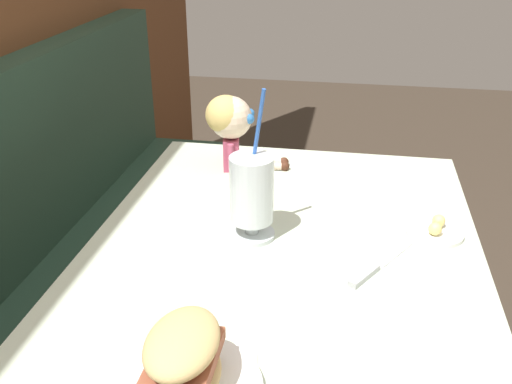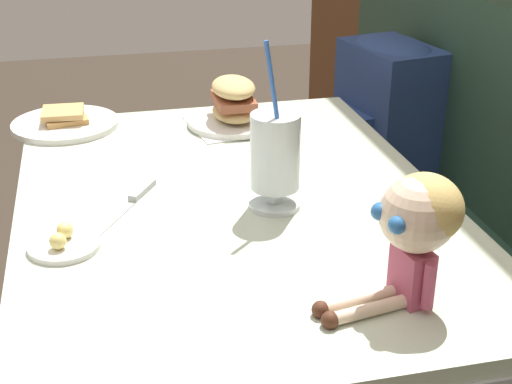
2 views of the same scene
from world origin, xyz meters
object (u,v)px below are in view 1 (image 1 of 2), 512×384
at_px(seated_doll, 231,122).
at_px(milkshake_glass, 252,193).
at_px(butter_saucer, 435,231).
at_px(sandwich_plate, 184,369).
at_px(butter_knife, 374,269).

bearing_deg(seated_doll, milkshake_glass, -161.18).
bearing_deg(butter_saucer, milkshake_glass, 100.80).
distance_m(sandwich_plate, butter_saucer, 0.65).
height_order(sandwich_plate, seated_doll, seated_doll).
bearing_deg(butter_knife, milkshake_glass, 70.99).
bearing_deg(seated_doll, sandwich_plate, -172.60).
relative_size(sandwich_plate, butter_knife, 1.09).
height_order(butter_saucer, butter_knife, butter_saucer).
bearing_deg(sandwich_plate, seated_doll, 7.40).
height_order(milkshake_glass, butter_knife, milkshake_glass).
xyz_separation_m(milkshake_glass, butter_knife, (-0.09, -0.25, -0.10)).
bearing_deg(butter_saucer, seated_doll, 61.42).
bearing_deg(sandwich_plate, butter_saucer, -37.12).
relative_size(butter_saucer, seated_doll, 0.53).
height_order(milkshake_glass, seated_doll, milkshake_glass).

